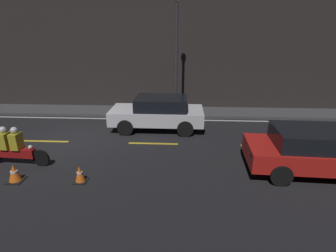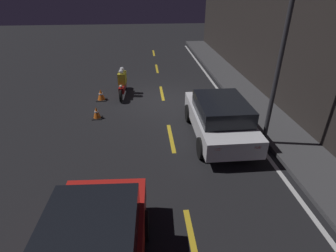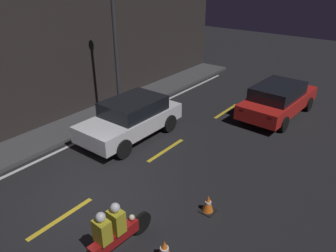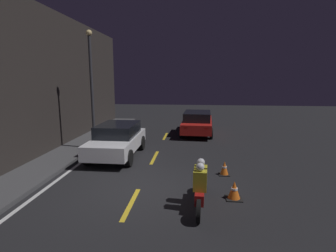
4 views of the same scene
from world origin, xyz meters
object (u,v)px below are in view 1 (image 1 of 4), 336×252
object	(u,v)px
taxi_red	(319,150)
motorcycle	(13,147)
traffic_cone_near	(14,173)
street_lamp	(176,54)
sedan_white	(158,112)
traffic_cone_mid	(80,174)

from	to	relation	value
taxi_red	motorcycle	xyz separation A→B (m)	(-9.92, 0.02, -0.15)
traffic_cone_near	street_lamp	size ratio (longest dim) A/B	0.10
taxi_red	street_lamp	bearing A→B (deg)	134.87
sedan_white	taxi_red	distance (m)	6.52
taxi_red	street_lamp	size ratio (longest dim) A/B	0.80
taxi_red	street_lamp	distance (m)	7.30
sedan_white	traffic_cone_mid	world-z (taller)	sedan_white
sedan_white	taxi_red	size ratio (longest dim) A/B	0.91
traffic_cone_near	street_lamp	bearing A→B (deg)	52.40
sedan_white	motorcycle	size ratio (longest dim) A/B	1.81
traffic_cone_near	street_lamp	world-z (taller)	street_lamp
motorcycle	traffic_cone_near	world-z (taller)	motorcycle
sedan_white	street_lamp	world-z (taller)	street_lamp
motorcycle	traffic_cone_mid	world-z (taller)	motorcycle
motorcycle	taxi_red	bearing A→B (deg)	3.46
motorcycle	traffic_cone_mid	bearing A→B (deg)	-16.74
sedan_white	motorcycle	xyz separation A→B (m)	(-4.55, -3.69, -0.17)
sedan_white	traffic_cone_near	xyz separation A→B (m)	(-3.95, -4.71, -0.54)
taxi_red	traffic_cone_mid	size ratio (longest dim) A/B	8.71
sedan_white	traffic_cone_mid	size ratio (longest dim) A/B	7.96
sedan_white	motorcycle	distance (m)	5.86
street_lamp	motorcycle	bearing A→B (deg)	-136.21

